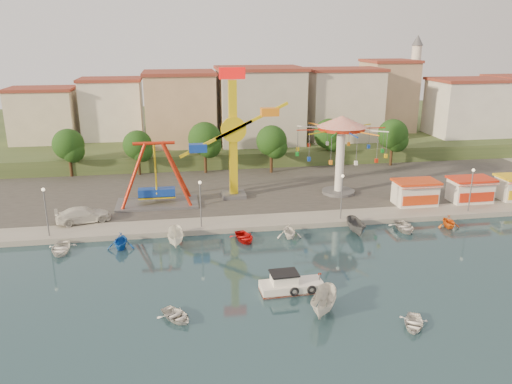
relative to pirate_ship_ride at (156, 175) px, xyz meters
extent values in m
plane|color=#16323C|center=(12.97, -21.54, -4.39)|extent=(200.00, 200.00, 0.00)
cube|color=#9E998E|center=(12.97, 40.46, -4.09)|extent=(200.00, 100.00, 0.60)
cube|color=#4C4944|center=(12.97, 8.46, -3.79)|extent=(90.00, 28.00, 0.01)
cube|color=#384C26|center=(12.97, 45.46, -2.89)|extent=(200.00, 60.00, 3.00)
cube|color=#59595E|center=(0.00, 0.00, -3.64)|extent=(10.00, 5.00, 0.30)
cube|color=#1237A1|center=(0.00, 0.00, -2.19)|extent=(4.50, 1.40, 1.00)
cylinder|color=#AC220D|center=(0.00, 0.00, 4.01)|extent=(5.00, 0.40, 0.40)
cube|color=#59595E|center=(9.81, 1.72, -3.54)|extent=(3.00, 3.00, 0.50)
cube|color=yellow|center=(9.81, 1.72, 3.71)|extent=(1.00, 1.00, 15.00)
cube|color=red|center=(9.81, 1.72, 12.01)|extent=(3.20, 0.50, 1.40)
cylinder|color=yellow|center=(9.81, 0.92, 5.21)|extent=(3.20, 0.50, 3.20)
cube|color=yellow|center=(12.07, 0.72, 6.27)|extent=(9.20, 0.35, 4.57)
cube|color=orange|center=(14.34, 0.72, 7.33)|extent=(2.20, 1.20, 1.00)
cylinder|color=#59595E|center=(23.81, 0.86, -3.59)|extent=(4.40, 4.40, 0.40)
cylinder|color=white|center=(23.81, 0.86, 0.71)|extent=(1.10, 1.10, 9.00)
cylinder|color=#AC220D|center=(23.81, 0.86, 5.01)|extent=(6.00, 6.00, 0.50)
cone|color=red|center=(23.81, 0.86, 5.91)|extent=(6.40, 6.40, 1.40)
cube|color=white|center=(31.74, -5.04, -2.39)|extent=(5.00, 3.00, 2.80)
cube|color=red|center=(31.74, -5.04, -0.84)|extent=(5.40, 3.40, 0.25)
cube|color=red|center=(31.74, -6.74, -1.19)|extent=(5.00, 0.77, 0.43)
cube|color=white|center=(39.20, -5.04, -2.39)|extent=(5.00, 3.00, 2.80)
cube|color=red|center=(39.20, -5.04, -0.84)|extent=(5.40, 3.40, 0.25)
cube|color=red|center=(39.20, -6.74, -1.19)|extent=(5.00, 0.77, 0.43)
cylinder|color=#59595E|center=(-11.03, -8.54, -1.29)|extent=(0.14, 0.14, 5.00)
cylinder|color=#59595E|center=(4.97, -8.54, -1.29)|extent=(0.14, 0.14, 5.00)
cylinder|color=#59595E|center=(20.97, -8.54, -1.29)|extent=(0.14, 0.14, 5.00)
cylinder|color=#59595E|center=(36.97, -8.54, -1.29)|extent=(0.14, 0.14, 5.00)
cylinder|color=#382314|center=(-13.03, 15.43, -2.00)|extent=(0.44, 0.44, 3.60)
sphere|color=black|center=(-13.03, 15.43, 1.10)|extent=(4.60, 4.60, 4.60)
cylinder|color=#382314|center=(-3.03, 14.70, -2.09)|extent=(0.44, 0.44, 3.40)
sphere|color=black|center=(-3.03, 14.70, 0.83)|extent=(4.35, 4.35, 4.35)
cylinder|color=#382314|center=(6.97, 14.26, -1.83)|extent=(0.44, 0.44, 3.92)
sphere|color=black|center=(6.97, 14.26, 1.54)|extent=(5.02, 5.02, 5.02)
cylinder|color=#382314|center=(16.97, 12.82, -1.96)|extent=(0.44, 0.44, 3.66)
sphere|color=black|center=(16.97, 12.82, 1.18)|extent=(4.68, 4.68, 4.68)
cylinder|color=#382314|center=(26.97, 15.81, -1.89)|extent=(0.44, 0.44, 3.80)
sphere|color=black|center=(26.97, 15.81, 1.37)|extent=(4.86, 4.86, 4.86)
cylinder|color=#382314|center=(36.97, 13.99, -1.91)|extent=(0.44, 0.44, 3.77)
sphere|color=black|center=(36.97, 13.99, 1.33)|extent=(4.83, 4.83, 4.83)
cube|color=beige|center=(-20.40, 24.52, 4.54)|extent=(9.26, 9.53, 11.87)
cube|color=silver|center=(-8.36, 29.84, 2.92)|extent=(12.33, 9.01, 8.63)
cube|color=tan|center=(4.78, 30.42, 4.22)|extent=(11.95, 9.28, 11.23)
cube|color=beige|center=(18.57, 27.26, 3.20)|extent=(12.59, 10.50, 9.20)
cube|color=beige|center=(32.04, 30.66, 3.22)|extent=(10.75, 9.23, 9.24)
cube|color=tan|center=(45.33, 28.79, 4.21)|extent=(12.77, 10.96, 11.21)
cube|color=silver|center=(57.12, 27.23, 4.78)|extent=(8.23, 8.98, 12.36)
cube|color=beige|center=(69.00, 32.16, 2.99)|extent=(11.59, 10.93, 8.76)
cylinder|color=silver|center=(48.97, 32.46, 6.61)|extent=(1.80, 1.80, 16.00)
cylinder|color=#59595E|center=(48.97, 32.46, 11.61)|extent=(2.80, 2.80, 0.30)
cone|color=#59595E|center=(48.97, 32.46, 15.61)|extent=(2.20, 2.20, 2.00)
cube|color=white|center=(11.74, -23.22, -4.08)|extent=(5.39, 2.24, 0.96)
cube|color=#AC220D|center=(11.74, -23.22, -4.31)|extent=(5.39, 2.24, 0.17)
cube|color=white|center=(11.10, -23.12, -3.28)|extent=(2.19, 1.68, 0.96)
cube|color=black|center=(11.10, -23.12, -2.75)|extent=(2.41, 1.90, 0.13)
torus|color=black|center=(11.74, -24.28, -3.92)|extent=(0.82, 0.25, 0.81)
torus|color=black|center=(13.23, -24.23, -3.92)|extent=(0.82, 0.25, 0.81)
imported|color=white|center=(2.03, -26.21, -4.08)|extent=(3.55, 3.78, 0.64)
imported|color=white|center=(19.44, -30.10, -4.09)|extent=(3.19, 3.56, 0.61)
imported|color=silver|center=(13.43, -27.07, -3.52)|extent=(3.65, 4.78, 1.74)
imported|color=silver|center=(-8.09, -4.87, -2.93)|extent=(6.37, 3.86, 1.73)
imported|color=white|center=(-9.30, -11.74, -4.00)|extent=(2.83, 3.86, 0.78)
imported|color=blue|center=(-3.39, -11.74, -3.56)|extent=(2.93, 3.34, 1.67)
imported|color=white|center=(2.15, -11.74, -3.57)|extent=(1.64, 4.27, 1.64)
imported|color=red|center=(9.29, -11.74, -4.03)|extent=(3.20, 3.98, 0.73)
imported|color=white|center=(14.17, -11.74, -3.59)|extent=(2.80, 3.19, 1.60)
imported|color=#515256|center=(21.68, -11.74, -3.59)|extent=(1.72, 4.21, 1.60)
imported|color=beige|center=(27.33, -11.74, -4.00)|extent=(2.95, 3.98, 0.80)
imported|color=orange|center=(32.64, -11.74, -3.66)|extent=(2.62, 2.96, 1.46)
camera|label=1|loc=(2.63, -60.23, 16.32)|focal=35.00mm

